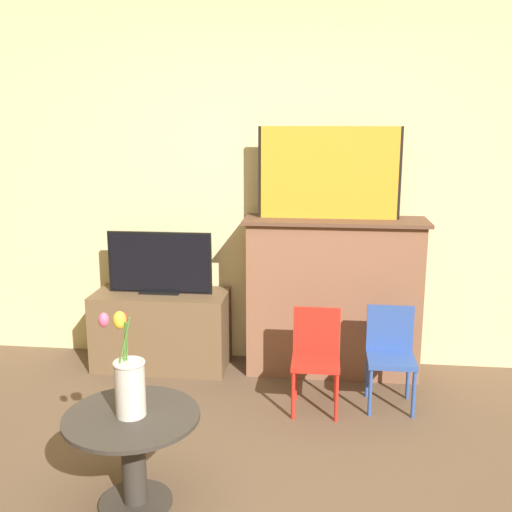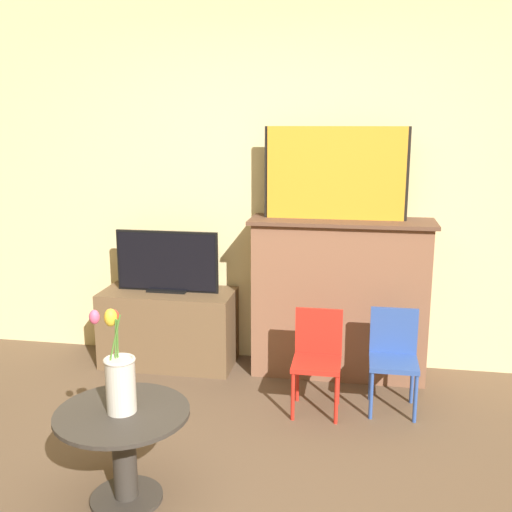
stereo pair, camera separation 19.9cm
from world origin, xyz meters
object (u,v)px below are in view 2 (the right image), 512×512
at_px(chair_red, 317,354).
at_px(chair_blue, 393,353).
at_px(tv_monitor, 167,262).
at_px(painting, 336,173).
at_px(vase_tulips, 119,377).

bearing_deg(chair_red, chair_blue, 11.70).
relative_size(tv_monitor, chair_red, 1.20).
xyz_separation_m(painting, tv_monitor, (-1.19, -0.06, -0.65)).
bearing_deg(tv_monitor, vase_tulips, -79.42).
distance_m(painting, chair_blue, 1.25).
bearing_deg(chair_blue, vase_tulips, -137.29).
xyz_separation_m(chair_red, vase_tulips, (-0.83, -1.10, 0.27)).
bearing_deg(chair_blue, chair_red, -168.30).
bearing_deg(vase_tulips, tv_monitor, 100.58).
xyz_separation_m(tv_monitor, vase_tulips, (0.31, -1.64, -0.15)).
bearing_deg(painting, tv_monitor, -177.34).
bearing_deg(vase_tulips, painting, 62.40).
bearing_deg(vase_tulips, chair_red, 52.97).
relative_size(chair_red, vase_tulips, 1.27).
relative_size(chair_red, chair_blue, 1.00).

